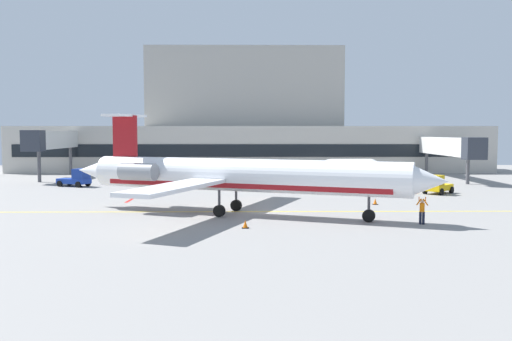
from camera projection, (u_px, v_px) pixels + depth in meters
name	position (u px, v px, depth m)	size (l,w,h in m)	color
ground	(263.00, 214.00, 42.24)	(120.00, 120.00, 0.11)	gray
terminal_building	(249.00, 127.00, 88.39)	(75.90, 12.92, 20.21)	#B7B2A8
jet_bridge_west	(449.00, 147.00, 71.67)	(2.40, 19.52, 5.74)	silver
jet_bridge_east	(52.00, 141.00, 72.59)	(2.40, 16.25, 6.61)	silver
regional_jet	(236.00, 175.00, 41.62)	(29.29, 23.05, 7.89)	white
baggage_tug	(437.00, 185.00, 55.36)	(3.67, 3.70, 1.99)	#E5B20C
pushback_tractor	(291.00, 179.00, 60.82)	(4.24, 3.40, 2.26)	silver
belt_loader	(77.00, 178.00, 62.62)	(4.17, 3.09, 2.11)	#19389E
fuel_tank	(351.00, 168.00, 72.00)	(7.92, 2.52, 2.75)	white
marshaller	(422.00, 210.00, 37.23)	(0.82, 0.34, 1.93)	#191E33
safety_cone_alpha	(245.00, 224.00, 35.80)	(0.47, 0.47, 0.55)	orange
safety_cone_bravo	(375.00, 202.00, 47.34)	(0.47, 0.47, 0.55)	orange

